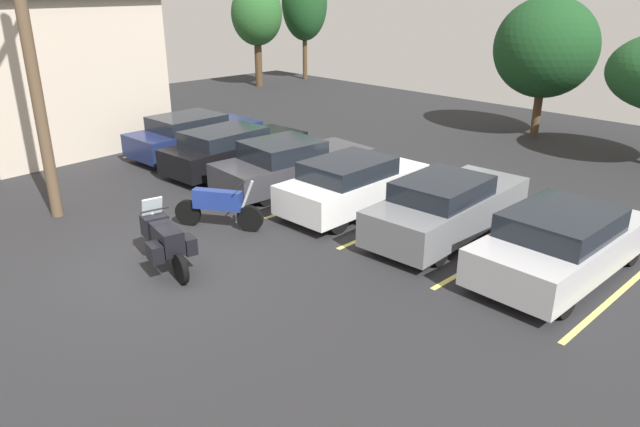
# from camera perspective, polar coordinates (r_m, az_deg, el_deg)

# --- Properties ---
(ground) EXTENTS (44.00, 44.00, 0.10)m
(ground) POSITION_cam_1_polar(r_m,az_deg,el_deg) (13.03, -16.48, -5.41)
(ground) COLOR #262628
(motorcycle_touring) EXTENTS (2.09, 1.01, 1.42)m
(motorcycle_touring) POSITION_cam_1_polar(r_m,az_deg,el_deg) (12.68, -14.96, -2.43)
(motorcycle_touring) COLOR black
(motorcycle_touring) RESTS_ON ground
(motorcycle_second) EXTENTS (2.02, 1.32, 1.31)m
(motorcycle_second) POSITION_cam_1_polar(r_m,az_deg,el_deg) (14.52, -9.88, 0.74)
(motorcycle_second) COLOR black
(motorcycle_second) RESTS_ON ground
(parking_stripes) EXTENTS (15.92, 4.86, 0.01)m
(parking_stripes) POSITION_cam_1_polar(r_m,az_deg,el_deg) (16.70, 1.13, 1.69)
(parking_stripes) COLOR #EAE066
(parking_stripes) RESTS_ON ground
(car_navy) EXTENTS (2.16, 4.73, 1.44)m
(car_navy) POSITION_cam_1_polar(r_m,az_deg,el_deg) (21.19, -12.20, 7.51)
(car_navy) COLOR navy
(car_navy) RESTS_ON ground
(car_black) EXTENTS (2.12, 4.97, 1.39)m
(car_black) POSITION_cam_1_polar(r_m,az_deg,el_deg) (19.23, -8.39, 6.27)
(car_black) COLOR black
(car_black) RESTS_ON ground
(car_charcoal) EXTENTS (2.24, 4.95, 1.44)m
(car_charcoal) POSITION_cam_1_polar(r_m,az_deg,el_deg) (17.40, -2.74, 4.85)
(car_charcoal) COLOR #38383D
(car_charcoal) RESTS_ON ground
(car_white) EXTENTS (1.90, 4.36, 1.44)m
(car_white) POSITION_cam_1_polar(r_m,az_deg,el_deg) (15.46, 3.22, 2.85)
(car_white) COLOR white
(car_white) RESTS_ON ground
(car_grey) EXTENTS (2.07, 4.97, 1.47)m
(car_grey) POSITION_cam_1_polar(r_m,az_deg,el_deg) (14.25, 12.35, 0.68)
(car_grey) COLOR slate
(car_grey) RESTS_ON ground
(car_silver) EXTENTS (1.98, 4.61, 1.45)m
(car_silver) POSITION_cam_1_polar(r_m,az_deg,el_deg) (12.92, 22.50, -2.67)
(car_silver) COLOR #B7B7BC
(car_silver) RESTS_ON ground
(building_side) EXTENTS (13.50, 8.15, 5.54)m
(building_side) POSITION_cam_1_polar(r_m,az_deg,el_deg) (26.96, -28.36, 12.88)
(building_side) COLOR beige
(building_side) RESTS_ON ground
(utility_pole) EXTENTS (1.38, 1.34, 9.40)m
(utility_pole) POSITION_cam_1_polar(r_m,az_deg,el_deg) (15.83, -26.93, 16.30)
(utility_pole) COLOR brown
(utility_pole) RESTS_ON ground
(tree_center) EXTENTS (2.92, 2.92, 5.85)m
(tree_center) POSITION_cam_1_polar(r_m,az_deg,el_deg) (35.52, -6.20, 18.74)
(tree_center) COLOR #4C3823
(tree_center) RESTS_ON ground
(tree_far_left) EXTENTS (3.87, 3.87, 5.31)m
(tree_far_left) POSITION_cam_1_polar(r_m,az_deg,el_deg) (24.66, 21.17, 14.86)
(tree_far_left) COLOR #4C3823
(tree_far_left) RESTS_ON ground
(tree_right) EXTENTS (2.80, 2.80, 6.83)m
(tree_right) POSITION_cam_1_polar(r_m,az_deg,el_deg) (38.15, -1.53, 19.82)
(tree_right) COLOR #4C3823
(tree_right) RESTS_ON ground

